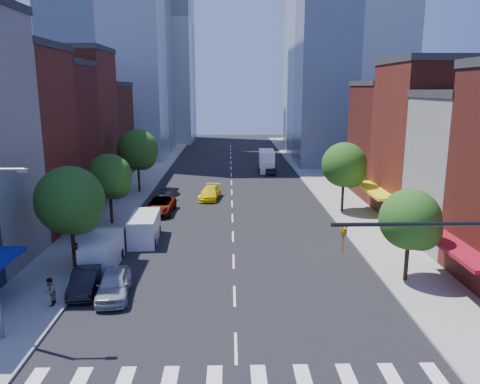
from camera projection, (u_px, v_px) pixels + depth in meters
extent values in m
plane|color=black|center=(236.00, 348.00, 23.39)|extent=(220.00, 220.00, 0.00)
cube|color=gray|center=(138.00, 186.00, 62.13)|extent=(5.00, 120.00, 0.15)
cube|color=gray|center=(325.00, 185.00, 62.69)|extent=(5.00, 120.00, 0.15)
cube|color=#541B15|center=(34.00, 139.00, 49.59)|extent=(12.00, 8.00, 15.00)
cube|color=maroon|center=(61.00, 123.00, 57.67)|extent=(12.00, 9.00, 17.00)
cube|color=#541B15|center=(86.00, 132.00, 67.37)|extent=(12.00, 10.00, 13.00)
cube|color=maroon|center=(447.00, 143.00, 45.66)|extent=(12.00, 10.00, 15.00)
cube|color=#541B15|center=(408.00, 142.00, 55.63)|extent=(12.00, 10.00, 13.00)
cube|color=#9EA5AD|center=(153.00, 22.00, 109.62)|extent=(18.00, 18.00, 56.00)
cylinder|color=black|center=(424.00, 224.00, 17.47)|extent=(7.00, 0.16, 0.16)
imported|color=gold|center=(344.00, 240.00, 17.54)|extent=(0.22, 0.18, 1.10)
cylinder|color=slate|center=(4.00, 169.00, 22.18)|extent=(2.00, 0.14, 0.14)
cube|color=slate|center=(23.00, 170.00, 22.21)|extent=(0.50, 0.25, 0.18)
cylinder|color=black|center=(73.00, 240.00, 33.41)|extent=(0.28, 0.28, 3.92)
sphere|color=#1F4A15|center=(70.00, 200.00, 32.77)|extent=(4.80, 4.80, 4.80)
sphere|color=#1F4A15|center=(78.00, 211.00, 32.64)|extent=(3.36, 3.36, 3.36)
cylinder|color=black|center=(111.00, 205.00, 44.17)|extent=(0.28, 0.28, 3.64)
sphere|color=#1F4A15|center=(109.00, 176.00, 43.58)|extent=(4.20, 4.20, 4.20)
sphere|color=#1F4A15|center=(115.00, 184.00, 43.44)|extent=(2.94, 2.94, 2.94)
cylinder|color=black|center=(139.00, 175.00, 57.77)|extent=(0.28, 0.28, 4.20)
sphere|color=#1F4A15|center=(138.00, 150.00, 57.09)|extent=(5.00, 5.00, 5.00)
sphere|color=#1F4A15|center=(142.00, 156.00, 56.97)|extent=(3.50, 3.50, 3.50)
cylinder|color=black|center=(407.00, 256.00, 31.06)|extent=(0.28, 0.28, 3.36)
sphere|color=#1F4A15|center=(410.00, 219.00, 30.51)|extent=(4.00, 4.00, 4.00)
sphere|color=#1F4A15|center=(420.00, 229.00, 30.36)|extent=(2.80, 2.80, 2.80)
cylinder|color=black|center=(343.00, 193.00, 48.56)|extent=(0.28, 0.28, 3.92)
sphere|color=#1F4A15|center=(344.00, 165.00, 47.93)|extent=(4.60, 4.60, 4.60)
sphere|color=#1F4A15|center=(350.00, 172.00, 47.80)|extent=(3.22, 3.22, 3.22)
imported|color=#A4A4A8|center=(114.00, 285.00, 29.00)|extent=(2.44, 4.94, 1.62)
imported|color=black|center=(85.00, 281.00, 29.73)|extent=(1.99, 4.59, 1.47)
imported|color=#999999|center=(160.00, 206.00, 48.49)|extent=(2.93, 5.92, 1.61)
imported|color=black|center=(165.00, 198.00, 52.35)|extent=(1.90, 4.49, 1.29)
cube|color=silver|center=(102.00, 253.00, 33.77)|extent=(2.13, 5.20, 2.17)
cube|color=black|center=(95.00, 259.00, 31.78)|extent=(1.93, 1.06, 0.93)
cylinder|color=black|center=(83.00, 272.00, 32.18)|extent=(0.27, 0.79, 0.79)
cylinder|color=black|center=(110.00, 271.00, 32.24)|extent=(0.27, 0.79, 0.79)
cylinder|color=black|center=(96.00, 254.00, 35.61)|extent=(0.27, 0.79, 0.79)
cylinder|color=black|center=(121.00, 254.00, 35.67)|extent=(0.27, 0.79, 0.79)
cube|color=silver|center=(145.00, 228.00, 39.62)|extent=(2.39, 5.50, 2.27)
cube|color=black|center=(141.00, 232.00, 37.54)|extent=(2.05, 1.17, 0.97)
cylinder|color=black|center=(130.00, 244.00, 37.93)|extent=(0.30, 0.83, 0.82)
cylinder|color=black|center=(154.00, 243.00, 38.05)|extent=(0.30, 0.83, 0.82)
cylinder|color=black|center=(137.00, 230.00, 41.51)|extent=(0.30, 0.83, 0.82)
cylinder|color=black|center=(159.00, 230.00, 41.64)|extent=(0.30, 0.83, 0.82)
imported|color=yellow|center=(210.00, 193.00, 54.70)|extent=(2.75, 5.36, 1.49)
imported|color=black|center=(271.00, 169.00, 70.87)|extent=(1.98, 4.36, 1.39)
imported|color=#999999|center=(269.00, 166.00, 73.41)|extent=(1.84, 4.19, 1.41)
cube|color=white|center=(266.00, 161.00, 73.68)|extent=(2.63, 6.46, 3.13)
cube|color=white|center=(267.00, 168.00, 70.16)|extent=(2.23, 1.86, 1.96)
cylinder|color=black|center=(260.00, 171.00, 71.09)|extent=(0.33, 0.89, 0.88)
cylinder|color=black|center=(274.00, 171.00, 71.04)|extent=(0.33, 0.89, 0.88)
cylinder|color=black|center=(259.00, 166.00, 75.38)|extent=(0.33, 0.89, 0.88)
cylinder|color=black|center=(273.00, 166.00, 75.34)|extent=(0.33, 0.89, 0.88)
imported|color=#999999|center=(77.00, 254.00, 33.74)|extent=(0.44, 0.65, 1.73)
imported|color=#999999|center=(50.00, 292.00, 27.52)|extent=(0.75, 0.90, 1.70)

